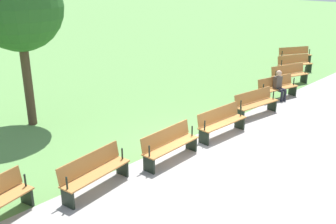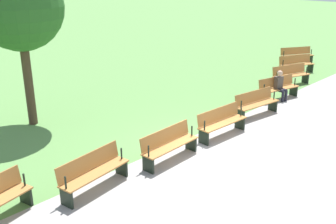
{
  "view_description": "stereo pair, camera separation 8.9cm",
  "coord_description": "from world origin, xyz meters",
  "px_view_note": "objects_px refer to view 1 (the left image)",
  "views": [
    {
      "loc": [
        8.25,
        6.61,
        4.94
      ],
      "look_at": [
        -0.0,
        -1.28,
        0.8
      ],
      "focal_mm": 41.82,
      "sensor_mm": 36.0,
      "label": 1
    },
    {
      "loc": [
        8.18,
        6.68,
        4.94
      ],
      "look_at": [
        -0.0,
        -1.28,
        0.8
      ],
      "focal_mm": 41.82,
      "sensor_mm": 36.0,
      "label": 2
    }
  ],
  "objects_px": {
    "bench_3": "(277,87)",
    "person_seated": "(279,84)",
    "bench_7": "(94,171)",
    "bench_6": "(169,144)",
    "bench_0": "(295,55)",
    "bench_2": "(289,74)",
    "bench_1": "(294,64)",
    "tree_1": "(18,8)",
    "bench_4": "(255,103)",
    "bench_5": "(221,121)"
  },
  "relations": [
    {
      "from": "bench_2",
      "to": "bench_5",
      "type": "bearing_deg",
      "value": 29.18
    },
    {
      "from": "bench_1",
      "to": "bench_4",
      "type": "height_order",
      "value": "same"
    },
    {
      "from": "bench_4",
      "to": "bench_5",
      "type": "relative_size",
      "value": 1.01
    },
    {
      "from": "bench_4",
      "to": "bench_7",
      "type": "xyz_separation_m",
      "value": [
        7.06,
        0.0,
        0.0
      ]
    },
    {
      "from": "bench_7",
      "to": "bench_3",
      "type": "bearing_deg",
      "value": 174.67
    },
    {
      "from": "bench_1",
      "to": "bench_3",
      "type": "distance_m",
      "value": 4.72
    },
    {
      "from": "bench_0",
      "to": "bench_3",
      "type": "bearing_deg",
      "value": 50.4
    },
    {
      "from": "bench_3",
      "to": "bench_4",
      "type": "xyz_separation_m",
      "value": [
        2.32,
        0.43,
        0.0
      ]
    },
    {
      "from": "bench_4",
      "to": "tree_1",
      "type": "height_order",
      "value": "tree_1"
    },
    {
      "from": "bench_5",
      "to": "tree_1",
      "type": "relative_size",
      "value": 0.36
    },
    {
      "from": "bench_2",
      "to": "bench_5",
      "type": "relative_size",
      "value": 1.02
    },
    {
      "from": "bench_4",
      "to": "bench_5",
      "type": "bearing_deg",
      "value": 13.26
    },
    {
      "from": "bench_1",
      "to": "bench_3",
      "type": "bearing_deg",
      "value": 42.44
    },
    {
      "from": "bench_7",
      "to": "person_seated",
      "type": "distance_m",
      "value": 9.31
    },
    {
      "from": "bench_3",
      "to": "bench_6",
      "type": "xyz_separation_m",
      "value": [
        7.03,
        0.65,
        0.0
      ]
    },
    {
      "from": "bench_7",
      "to": "person_seated",
      "type": "bearing_deg",
      "value": 173.9
    },
    {
      "from": "bench_0",
      "to": "tree_1",
      "type": "height_order",
      "value": "tree_1"
    },
    {
      "from": "bench_1",
      "to": "bench_4",
      "type": "xyz_separation_m",
      "value": [
        6.79,
        1.93,
        0.0
      ]
    },
    {
      "from": "bench_7",
      "to": "tree_1",
      "type": "bearing_deg",
      "value": -110.05
    },
    {
      "from": "bench_1",
      "to": "bench_7",
      "type": "height_order",
      "value": "same"
    },
    {
      "from": "bench_2",
      "to": "bench_3",
      "type": "relative_size",
      "value": 1.0
    },
    {
      "from": "bench_0",
      "to": "bench_1",
      "type": "relative_size",
      "value": 0.98
    },
    {
      "from": "bench_5",
      "to": "bench_6",
      "type": "xyz_separation_m",
      "value": [
        2.36,
        0.0,
        0.0
      ]
    },
    {
      "from": "bench_2",
      "to": "bench_6",
      "type": "xyz_separation_m",
      "value": [
        9.3,
        1.3,
        0.0
      ]
    },
    {
      "from": "bench_5",
      "to": "bench_7",
      "type": "relative_size",
      "value": 0.99
    },
    {
      "from": "bench_4",
      "to": "bench_3",
      "type": "bearing_deg",
      "value": -161.45
    },
    {
      "from": "bench_3",
      "to": "bench_5",
      "type": "bearing_deg",
      "value": 21.22
    },
    {
      "from": "bench_0",
      "to": "bench_7",
      "type": "distance_m",
      "value": 16.24
    },
    {
      "from": "tree_1",
      "to": "person_seated",
      "type": "bearing_deg",
      "value": 150.23
    },
    {
      "from": "bench_1",
      "to": "person_seated",
      "type": "height_order",
      "value": "person_seated"
    },
    {
      "from": "bench_2",
      "to": "bench_7",
      "type": "height_order",
      "value": "same"
    },
    {
      "from": "bench_4",
      "to": "bench_5",
      "type": "height_order",
      "value": "same"
    },
    {
      "from": "tree_1",
      "to": "bench_1",
      "type": "bearing_deg",
      "value": 166.45
    },
    {
      "from": "bench_1",
      "to": "bench_6",
      "type": "height_order",
      "value": "same"
    },
    {
      "from": "bench_2",
      "to": "bench_0",
      "type": "bearing_deg",
      "value": -137.59
    },
    {
      "from": "bench_7",
      "to": "person_seated",
      "type": "height_order",
      "value": "person_seated"
    },
    {
      "from": "bench_3",
      "to": "person_seated",
      "type": "xyz_separation_m",
      "value": [
        0.08,
        0.13,
        0.16
      ]
    },
    {
      "from": "bench_2",
      "to": "bench_7",
      "type": "xyz_separation_m",
      "value": [
        11.66,
        1.08,
        0.0
      ]
    },
    {
      "from": "bench_0",
      "to": "bench_4",
      "type": "relative_size",
      "value": 0.97
    },
    {
      "from": "bench_4",
      "to": "bench_7",
      "type": "relative_size",
      "value": 1.0
    },
    {
      "from": "bench_2",
      "to": "person_seated",
      "type": "xyz_separation_m",
      "value": [
        2.35,
        0.77,
        0.16
      ]
    },
    {
      "from": "bench_0",
      "to": "bench_6",
      "type": "relative_size",
      "value": 0.98
    },
    {
      "from": "bench_6",
      "to": "bench_0",
      "type": "bearing_deg",
      "value": -169.44
    },
    {
      "from": "bench_2",
      "to": "bench_5",
      "type": "height_order",
      "value": "same"
    },
    {
      "from": "bench_3",
      "to": "bench_7",
      "type": "height_order",
      "value": "same"
    },
    {
      "from": "bench_3",
      "to": "bench_5",
      "type": "relative_size",
      "value": 1.02
    },
    {
      "from": "bench_3",
      "to": "tree_1",
      "type": "relative_size",
      "value": 0.37
    },
    {
      "from": "bench_1",
      "to": "tree_1",
      "type": "height_order",
      "value": "tree_1"
    },
    {
      "from": "bench_6",
      "to": "bench_7",
      "type": "xyz_separation_m",
      "value": [
        2.35,
        -0.22,
        0.0
      ]
    },
    {
      "from": "bench_1",
      "to": "bench_3",
      "type": "height_order",
      "value": "same"
    }
  ]
}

